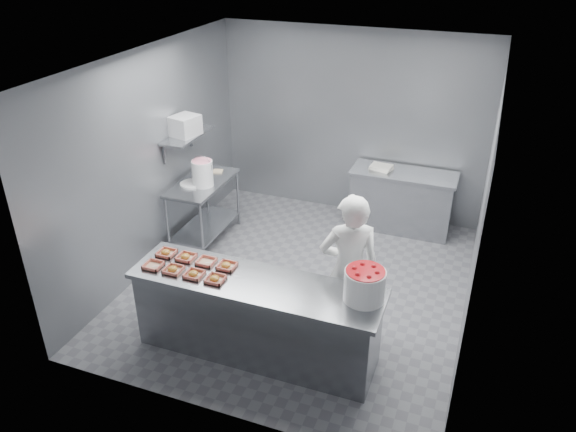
% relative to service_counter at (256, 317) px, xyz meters
% --- Properties ---
extents(floor, '(4.50, 4.50, 0.00)m').
position_rel_service_counter_xyz_m(floor, '(0.00, 1.35, -0.45)').
color(floor, '#4C4C51').
rests_on(floor, ground).
extents(ceiling, '(4.50, 4.50, 0.00)m').
position_rel_service_counter_xyz_m(ceiling, '(0.00, 1.35, 2.35)').
color(ceiling, white).
rests_on(ceiling, wall_back).
extents(wall_back, '(4.00, 0.04, 2.80)m').
position_rel_service_counter_xyz_m(wall_back, '(0.00, 3.60, 0.95)').
color(wall_back, slate).
rests_on(wall_back, ground).
extents(wall_left, '(0.04, 4.50, 2.80)m').
position_rel_service_counter_xyz_m(wall_left, '(-2.00, 1.35, 0.95)').
color(wall_left, slate).
rests_on(wall_left, ground).
extents(wall_right, '(0.04, 4.50, 2.80)m').
position_rel_service_counter_xyz_m(wall_right, '(2.00, 1.35, 0.95)').
color(wall_right, slate).
rests_on(wall_right, ground).
extents(service_counter, '(2.60, 0.70, 0.90)m').
position_rel_service_counter_xyz_m(service_counter, '(0.00, 0.00, 0.00)').
color(service_counter, slate).
rests_on(service_counter, ground).
extents(prep_table, '(0.60, 1.20, 0.90)m').
position_rel_service_counter_xyz_m(prep_table, '(-1.65, 1.95, 0.14)').
color(prep_table, slate).
rests_on(prep_table, ground).
extents(back_counter, '(1.50, 0.60, 0.90)m').
position_rel_service_counter_xyz_m(back_counter, '(0.90, 3.25, -0.00)').
color(back_counter, slate).
rests_on(back_counter, ground).
extents(wall_shelf, '(0.35, 0.90, 0.03)m').
position_rel_service_counter_xyz_m(wall_shelf, '(-1.82, 1.95, 1.10)').
color(wall_shelf, slate).
rests_on(wall_shelf, wall_left).
extents(tray_0, '(0.19, 0.18, 0.04)m').
position_rel_service_counter_xyz_m(tray_0, '(-1.10, -0.13, 0.47)').
color(tray_0, tan).
rests_on(tray_0, service_counter).
extents(tray_1, '(0.19, 0.18, 0.06)m').
position_rel_service_counter_xyz_m(tray_1, '(-0.86, -0.13, 0.47)').
color(tray_1, tan).
rests_on(tray_1, service_counter).
extents(tray_2, '(0.19, 0.18, 0.06)m').
position_rel_service_counter_xyz_m(tray_2, '(-0.62, -0.13, 0.47)').
color(tray_2, tan).
rests_on(tray_2, service_counter).
extents(tray_3, '(0.19, 0.18, 0.06)m').
position_rel_service_counter_xyz_m(tray_3, '(-0.38, -0.13, 0.47)').
color(tray_3, tan).
rests_on(tray_3, service_counter).
extents(tray_4, '(0.19, 0.18, 0.06)m').
position_rel_service_counter_xyz_m(tray_4, '(-1.10, 0.13, 0.47)').
color(tray_4, tan).
rests_on(tray_4, service_counter).
extents(tray_5, '(0.19, 0.18, 0.06)m').
position_rel_service_counter_xyz_m(tray_5, '(-0.86, 0.13, 0.47)').
color(tray_5, tan).
rests_on(tray_5, service_counter).
extents(tray_6, '(0.19, 0.18, 0.04)m').
position_rel_service_counter_xyz_m(tray_6, '(-0.62, 0.13, 0.47)').
color(tray_6, tan).
rests_on(tray_6, service_counter).
extents(tray_7, '(0.19, 0.18, 0.06)m').
position_rel_service_counter_xyz_m(tray_7, '(-0.38, 0.13, 0.47)').
color(tray_7, tan).
rests_on(tray_7, service_counter).
extents(worker, '(0.74, 0.64, 1.73)m').
position_rel_service_counter_xyz_m(worker, '(0.80, 0.60, 0.41)').
color(worker, white).
rests_on(worker, ground).
extents(strawberry_tub, '(0.39, 0.39, 0.32)m').
position_rel_service_counter_xyz_m(strawberry_tub, '(1.08, 0.10, 0.62)').
color(strawberry_tub, white).
rests_on(strawberry_tub, service_counter).
extents(glaze_bucket, '(0.30, 0.28, 0.43)m').
position_rel_service_counter_xyz_m(glaze_bucket, '(-1.58, 1.85, 0.64)').
color(glaze_bucket, white).
rests_on(glaze_bucket, prep_table).
extents(bucket_lid, '(0.37, 0.37, 0.02)m').
position_rel_service_counter_xyz_m(bucket_lid, '(-1.73, 1.81, 0.46)').
color(bucket_lid, white).
rests_on(bucket_lid, prep_table).
extents(rag, '(0.16, 0.15, 0.02)m').
position_rel_service_counter_xyz_m(rag, '(-1.61, 2.33, 0.46)').
color(rag, '#CCB28C').
rests_on(rag, prep_table).
extents(appliance, '(0.38, 0.41, 0.26)m').
position_rel_service_counter_xyz_m(appliance, '(-1.82, 1.92, 1.24)').
color(appliance, gray).
rests_on(appliance, wall_shelf).
extents(paper_stack, '(0.34, 0.29, 0.06)m').
position_rel_service_counter_xyz_m(paper_stack, '(0.56, 3.25, 0.48)').
color(paper_stack, silver).
rests_on(paper_stack, back_counter).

